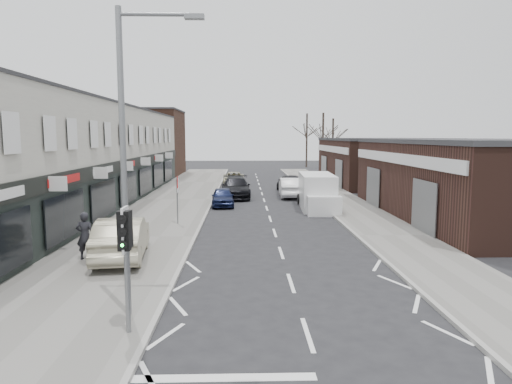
{
  "coord_description": "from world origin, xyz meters",
  "views": [
    {
      "loc": [
        -1.57,
        -12.75,
        4.88
      ],
      "look_at": [
        -1.06,
        5.92,
        2.6
      ],
      "focal_mm": 32.0,
      "sensor_mm": 36.0,
      "label": 1
    }
  ],
  "objects": [
    {
      "name": "street_lamp",
      "position": [
        -4.53,
        -0.8,
        4.62
      ],
      "size": [
        2.23,
        0.22,
        8.0
      ],
      "color": "slate",
      "rests_on": "pavement_left"
    },
    {
      "name": "parked_car_left_b",
      "position": [
        -2.2,
        23.58,
        0.81
      ],
      "size": [
        2.4,
        5.65,
        1.63
      ],
      "primitive_type": "imported",
      "rotation": [
        0.0,
        0.0,
        0.02
      ],
      "color": "black",
      "rests_on": "ground"
    },
    {
      "name": "right_unit_far",
      "position": [
        12.5,
        34.0,
        2.25
      ],
      "size": [
        10.0,
        16.0,
        4.5
      ],
      "primitive_type": "cube",
      "color": "#392119",
      "rests_on": "ground"
    },
    {
      "name": "parked_car_left_a",
      "position": [
        -3.06,
        19.14,
        0.65
      ],
      "size": [
        1.74,
        3.88,
        1.29
      ],
      "primitive_type": "imported",
      "rotation": [
        0.0,
        0.0,
        0.06
      ],
      "color": "#131B3C",
      "rests_on": "ground"
    },
    {
      "name": "pavement_right",
      "position": [
        5.75,
        22.0,
        0.06
      ],
      "size": [
        3.5,
        64.0,
        0.12
      ],
      "primitive_type": "cube",
      "color": "slate",
      "rests_on": "ground"
    },
    {
      "name": "parked_car_left_c",
      "position": [
        -2.54,
        32.83,
        0.66
      ],
      "size": [
        2.31,
        4.8,
        1.32
      ],
      "primitive_type": "imported",
      "rotation": [
        0.0,
        0.0,
        0.03
      ],
      "color": "#ADA88B",
      "rests_on": "ground"
    },
    {
      "name": "sedan_on_pavement",
      "position": [
        -6.36,
        4.94,
        0.93
      ],
      "size": [
        2.34,
        5.12,
        1.63
      ],
      "primitive_type": "imported",
      "rotation": [
        0.0,
        0.0,
        3.27
      ],
      "color": "#9E987F",
      "rests_on": "pavement_left"
    },
    {
      "name": "tree_far_b",
      "position": [
        11.5,
        54.0,
        0.0
      ],
      "size": [
        3.6,
        3.6,
        7.5
      ],
      "primitive_type": null,
      "color": "#382D26",
      "rests_on": "ground"
    },
    {
      "name": "pedestrian",
      "position": [
        -7.73,
        4.74,
        1.06
      ],
      "size": [
        0.69,
        0.46,
        1.87
      ],
      "primitive_type": "imported",
      "rotation": [
        0.0,
        0.0,
        3.15
      ],
      "color": "black",
      "rests_on": "pavement_left"
    },
    {
      "name": "right_unit_near",
      "position": [
        12.5,
        14.0,
        2.25
      ],
      "size": [
        10.0,
        18.0,
        4.5
      ],
      "primitive_type": "cube",
      "color": "#392119",
      "rests_on": "ground"
    },
    {
      "name": "traffic_light",
      "position": [
        -4.4,
        -2.02,
        2.41
      ],
      "size": [
        0.28,
        0.6,
        3.1
      ],
      "color": "slate",
      "rests_on": "pavement_left"
    },
    {
      "name": "pavement_left",
      "position": [
        -6.75,
        22.0,
        0.06
      ],
      "size": [
        5.5,
        64.0,
        0.12
      ],
      "primitive_type": "cube",
      "color": "slate",
      "rests_on": "ground"
    },
    {
      "name": "ground",
      "position": [
        0.0,
        0.0,
        0.0
      ],
      "size": [
        160.0,
        160.0,
        0.0
      ],
      "primitive_type": "plane",
      "color": "black",
      "rests_on": "ground"
    },
    {
      "name": "white_van",
      "position": [
        3.4,
        17.68,
        1.11
      ],
      "size": [
        2.38,
        6.15,
        2.36
      ],
      "rotation": [
        0.0,
        0.0,
        -0.05
      ],
      "color": "white",
      "rests_on": "ground"
    },
    {
      "name": "warning_sign",
      "position": [
        -5.16,
        12.0,
        2.2
      ],
      "size": [
        0.12,
        0.8,
        2.7
      ],
      "color": "slate",
      "rests_on": "pavement_left"
    },
    {
      "name": "shop_terrace_left",
      "position": [
        -13.5,
        19.5,
        3.55
      ],
      "size": [
        8.0,
        41.0,
        7.1
      ],
      "primitive_type": "cube",
      "color": "beige",
      "rests_on": "ground"
    },
    {
      "name": "parked_car_right_b",
      "position": [
        2.53,
        27.0,
        0.81
      ],
      "size": [
        2.26,
        4.9,
        1.63
      ],
      "primitive_type": "imported",
      "rotation": [
        0.0,
        0.0,
        3.21
      ],
      "color": "black",
      "rests_on": "ground"
    },
    {
      "name": "parked_car_right_a",
      "position": [
        2.2,
        23.8,
        0.79
      ],
      "size": [
        1.8,
        4.82,
        1.57
      ],
      "primitive_type": "imported",
      "rotation": [
        0.0,
        0.0,
        3.11
      ],
      "color": "silver",
      "rests_on": "ground"
    },
    {
      "name": "tree_far_c",
      "position": [
        8.5,
        60.0,
        0.0
      ],
      "size": [
        3.6,
        3.6,
        8.5
      ],
      "primitive_type": null,
      "color": "#382D26",
      "rests_on": "ground"
    },
    {
      "name": "tree_far_a",
      "position": [
        9.0,
        48.0,
        0.0
      ],
      "size": [
        3.6,
        3.6,
        8.0
      ],
      "primitive_type": null,
      "color": "#382D26",
      "rests_on": "ground"
    },
    {
      "name": "brick_block_far",
      "position": [
        -13.5,
        45.0,
        4.0
      ],
      "size": [
        8.0,
        10.0,
        8.0
      ],
      "primitive_type": "cube",
      "color": "#42271C",
      "rests_on": "ground"
    }
  ]
}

